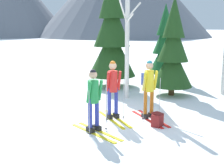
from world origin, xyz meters
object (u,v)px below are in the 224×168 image
object	(u,v)px
birch_tree_tall	(127,36)
backpack_on_snow_front	(157,120)
skier_in_green	(94,99)
skier_in_yellow	(149,86)
pine_tree_mid	(173,51)
skier_in_red	(113,88)
pine_tree_near	(112,34)
pine_tree_far	(165,46)

from	to	relation	value
birch_tree_tall	backpack_on_snow_front	world-z (taller)	birch_tree_tall
skier_in_green	birch_tree_tall	xyz separation A→B (m)	(2.78, 2.54, 1.46)
skier_in_yellow	pine_tree_mid	bearing A→B (deg)	34.83
skier_in_red	pine_tree_mid	bearing A→B (deg)	20.52
skier_in_green	backpack_on_snow_front	xyz separation A→B (m)	(1.68, -0.54, -0.70)
pine_tree_near	pine_tree_mid	world-z (taller)	pine_tree_near
pine_tree_mid	backpack_on_snow_front	bearing A→B (deg)	-138.56
skier_in_red	birch_tree_tall	distance (m)	2.94
skier_in_red	birch_tree_tall	world-z (taller)	birch_tree_tall
skier_in_yellow	pine_tree_far	xyz separation A→B (m)	(4.67, 4.57, 0.78)
birch_tree_tall	backpack_on_snow_front	distance (m)	3.92
skier_in_red	birch_tree_tall	size ratio (longest dim) A/B	0.40
pine_tree_mid	backpack_on_snow_front	xyz separation A→B (m)	(-2.89, -2.55, -1.57)
skier_in_red	backpack_on_snow_front	distance (m)	1.59
pine_tree_near	skier_in_yellow	bearing A→B (deg)	-108.65
pine_tree_near	skier_in_red	bearing A→B (deg)	-121.26
pine_tree_mid	backpack_on_snow_front	size ratio (longest dim) A/B	9.83
pine_tree_near	pine_tree_far	xyz separation A→B (m)	(3.12, -0.01, -0.60)
birch_tree_tall	pine_tree_mid	bearing A→B (deg)	-16.46
backpack_on_snow_front	pine_tree_far	bearing A→B (deg)	47.08
pine_tree_mid	birch_tree_tall	world-z (taller)	birch_tree_tall
skier_in_green	pine_tree_near	xyz separation A→B (m)	(3.47, 4.75, 1.47)
skier_in_yellow	pine_tree_near	xyz separation A→B (m)	(1.54, 4.58, 1.38)
pine_tree_mid	pine_tree_far	distance (m)	3.39
skier_in_red	pine_tree_far	xyz separation A→B (m)	(5.59, 4.06, 0.81)
birch_tree_tall	backpack_on_snow_front	xyz separation A→B (m)	(-1.10, -3.08, -2.16)
skier_in_yellow	backpack_on_snow_front	bearing A→B (deg)	-108.91
skier_in_green	pine_tree_mid	bearing A→B (deg)	23.75
skier_in_green	skier_in_red	bearing A→B (deg)	34.03
skier_in_red	pine_tree_mid	size ratio (longest dim) A/B	0.47
pine_tree_near	pine_tree_mid	xyz separation A→B (m)	(1.10, -2.73, -0.59)
pine_tree_mid	pine_tree_far	size ratio (longest dim) A/B	1.00
pine_tree_near	pine_tree_mid	size ratio (longest dim) A/B	1.34
skier_in_green	pine_tree_far	size ratio (longest dim) A/B	0.47
skier_in_green	pine_tree_near	world-z (taller)	pine_tree_near
pine_tree_far	birch_tree_tall	distance (m)	4.44
pine_tree_mid	pine_tree_far	xyz separation A→B (m)	(2.02, 2.73, -0.00)
skier_in_red	pine_tree_far	size ratio (longest dim) A/B	0.48
skier_in_yellow	backpack_on_snow_front	size ratio (longest dim) A/B	4.61
birch_tree_tall	skier_in_red	bearing A→B (deg)	-133.64
backpack_on_snow_front	skier_in_yellow	bearing A→B (deg)	71.09
skier_in_red	skier_in_yellow	size ratio (longest dim) A/B	1.01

